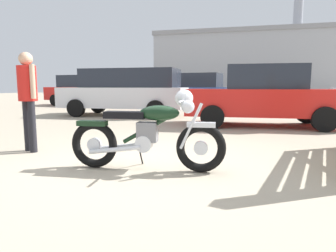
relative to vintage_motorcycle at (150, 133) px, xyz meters
The scene contains 8 objects.
ground_plane 0.61m from the vintage_motorcycle, 131.53° to the left, with size 80.00×80.00×0.00m, color tan.
vintage_motorcycle is the anchor object (origin of this frame).
bystander 2.43m from the vintage_motorcycle, behind, with size 0.44×0.30×1.66m.
pale_sedan_back 5.26m from the vintage_motorcycle, 75.34° to the left, with size 4.38×2.31×1.67m.
dark_sedan_left 14.07m from the vintage_motorcycle, 127.08° to the left, with size 4.81×2.21×1.74m.
white_estate_far 11.98m from the vintage_motorcycle, 100.92° to the left, with size 4.02×2.06×1.78m.
red_hatchback_near 7.47m from the vintage_motorcycle, 119.03° to the left, with size 4.84×2.30×1.74m.
industrial_building 37.31m from the vintage_motorcycle, 91.61° to the left, with size 23.73×14.07×17.39m.
Camera 1 is at (1.69, -3.83, 1.10)m, focal length 31.54 mm.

